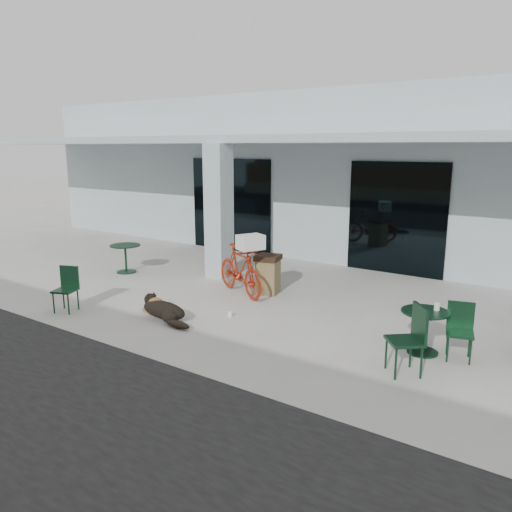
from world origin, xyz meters
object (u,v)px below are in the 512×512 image
Objects in this scene: cafe_chair_far_b at (405,340)px; trash_receptacle at (268,274)px; cafe_chair_far_a at (460,333)px; cafe_chair_near at (65,290)px; dog at (164,309)px; cafe_table_far at (424,332)px; bicycle at (240,270)px; cafe_table_near at (126,259)px.

cafe_chair_far_b is 1.17× the size of trash_receptacle.
cafe_chair_far_a is at bearing 109.85° from cafe_chair_far_b.
cafe_chair_near reaches higher than trash_receptacle.
cafe_chair_near is at bearing -178.73° from cafe_chair_far_a.
cafe_chair_near is at bearing -128.05° from trash_receptacle.
dog is 4.44m from cafe_table_far.
dog is 1.34× the size of cafe_chair_far_a.
dog is (-0.20, -2.03, -0.33)m from bicycle.
cafe_table_far reaches higher than dog.
dog is 1.35× the size of trash_receptacle.
bicycle is 2.05× the size of cafe_chair_near.
cafe_table_far is at bearing -4.32° from cafe_chair_near.
cafe_table_near is 0.89× the size of cafe_chair_far_a.
cafe_table_near is at bearing -143.27° from cafe_chair_far_b.
trash_receptacle is (-4.14, 1.26, -0.00)m from cafe_chair_far_a.
cafe_chair_near is at bearing -163.13° from cafe_table_far.
trash_receptacle is at bearing 89.62° from dog.
dog is 2.52m from trash_receptacle.
cafe_chair_far_b is at bearing -30.88° from trash_receptacle.
trash_receptacle is (0.65, 2.43, 0.23)m from dog.
bicycle is 2.08× the size of cafe_chair_far_a.
cafe_chair_far_b is at bearing -88.60° from bicycle.
trash_receptacle is (-3.62, 2.17, -0.07)m from cafe_chair_far_b.
trash_receptacle is at bearing 30.77° from cafe_chair_near.
cafe_chair_far_a is 0.86× the size of cafe_chair_far_b.
bicycle reaches higher than dog.
cafe_chair_far_a is at bearing 5.52° from cafe_table_far.
bicycle is at bearing -154.18° from cafe_chair_far_b.
dog is at bearing -127.13° from cafe_chair_far_b.
cafe_chair_far_a is 4.32m from trash_receptacle.
bicycle is 0.60m from trash_receptacle.
cafe_table_near is at bearing 163.51° from dog.
dog is 3.76m from cafe_table_near.
cafe_chair_far_a is at bearing 28.33° from dog.
cafe_table_near is 7.68m from cafe_chair_far_b.
dog is 1.52× the size of cafe_table_near.
cafe_table_far is (4.09, -0.92, -0.19)m from bicycle.
trash_receptacle is (2.47, 3.16, -0.01)m from cafe_chair_near.
cafe_table_near is at bearing -172.88° from trash_receptacle.
cafe_chair_near reaches higher than dog.
cafe_chair_far_b is at bearing -91.31° from cafe_table_far.
dog is at bearing -105.01° from trash_receptacle.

